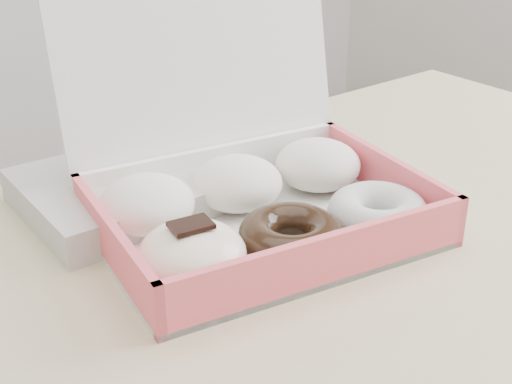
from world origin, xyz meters
TOP-DOWN VIEW (x-y plane):
  - table at (0.00, 0.00)m, footprint 1.20×0.80m
  - donut_box at (-0.02, 0.14)m, footprint 0.37×0.34m
  - newspapers at (-0.09, 0.26)m, footprint 0.24×0.20m

SIDE VIEW (x-z plane):
  - table at x=0.00m, z-range 0.30..1.05m
  - newspapers at x=-0.09m, z-range 0.75..0.79m
  - donut_box at x=-0.02m, z-range 0.67..0.91m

